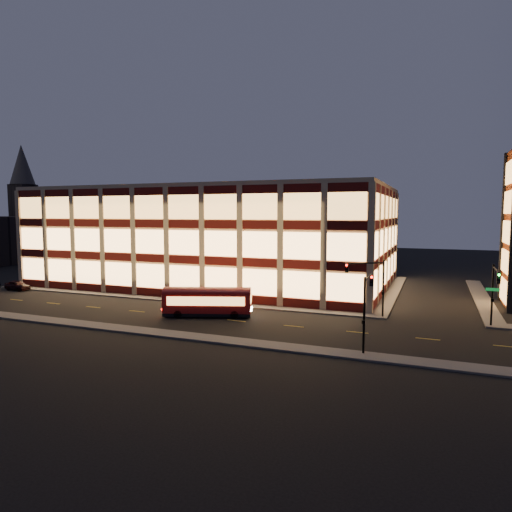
% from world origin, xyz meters
% --- Properties ---
extents(ground, '(200.00, 200.00, 0.00)m').
position_xyz_m(ground, '(0.00, 0.00, 0.00)').
color(ground, black).
rests_on(ground, ground).
extents(sidewalk_office_south, '(54.00, 2.00, 0.15)m').
position_xyz_m(sidewalk_office_south, '(-3.00, 1.00, 0.07)').
color(sidewalk_office_south, '#514F4C').
rests_on(sidewalk_office_south, ground).
extents(sidewalk_office_east, '(2.00, 30.00, 0.15)m').
position_xyz_m(sidewalk_office_east, '(23.00, 17.00, 0.07)').
color(sidewalk_office_east, '#514F4C').
rests_on(sidewalk_office_east, ground).
extents(sidewalk_tower_west, '(2.00, 30.00, 0.15)m').
position_xyz_m(sidewalk_tower_west, '(34.00, 17.00, 0.07)').
color(sidewalk_tower_west, '#514F4C').
rests_on(sidewalk_tower_west, ground).
extents(sidewalk_near, '(100.00, 2.00, 0.15)m').
position_xyz_m(sidewalk_near, '(0.00, -13.00, 0.07)').
color(sidewalk_near, '#514F4C').
rests_on(sidewalk_near, ground).
extents(office_building, '(50.45, 30.45, 14.50)m').
position_xyz_m(office_building, '(-2.91, 16.91, 7.25)').
color(office_building, tan).
rests_on(office_building, ground).
extents(church_tower, '(5.00, 5.00, 18.00)m').
position_xyz_m(church_tower, '(-70.00, 40.00, 9.00)').
color(church_tower, '#2D2621').
rests_on(church_tower, ground).
extents(church_spire, '(6.00, 6.00, 10.00)m').
position_xyz_m(church_spire, '(-70.00, 40.00, 23.00)').
color(church_spire, '#4C473F').
rests_on(church_spire, church_tower).
extents(traffic_signal_far, '(3.79, 1.87, 6.00)m').
position_xyz_m(traffic_signal_far, '(22.21, 0.24, 4.11)').
color(traffic_signal_far, black).
rests_on(traffic_signal_far, ground).
extents(traffic_signal_right, '(1.20, 4.37, 6.00)m').
position_xyz_m(traffic_signal_right, '(33.50, -0.62, 4.10)').
color(traffic_signal_right, black).
rests_on(traffic_signal_right, ground).
extents(traffic_signal_near, '(0.32, 4.45, 6.00)m').
position_xyz_m(traffic_signal_near, '(23.50, -11.03, 4.13)').
color(traffic_signal_near, black).
rests_on(traffic_signal_near, ground).
extents(trolley_bus, '(9.35, 5.16, 3.08)m').
position_xyz_m(trolley_bus, '(6.34, -5.23, 1.71)').
color(trolley_bus, '#980908').
rests_on(trolley_bus, ground).
extents(parked_car_0, '(4.13, 1.96, 1.36)m').
position_xyz_m(parked_car_0, '(-26.00, -0.63, 0.68)').
color(parked_car_0, black).
rests_on(parked_car_0, ground).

